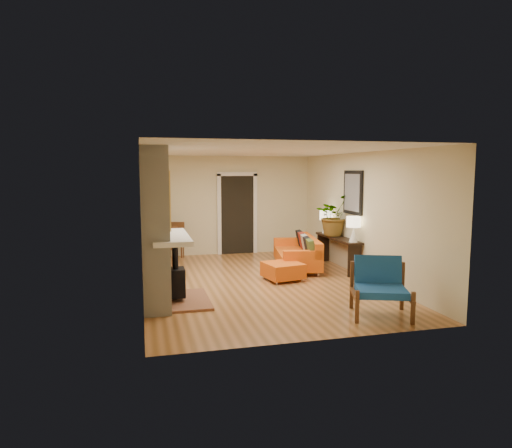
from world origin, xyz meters
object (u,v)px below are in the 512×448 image
at_px(sofa, 300,253).
at_px(lamp_far, 326,219).
at_px(ottoman, 283,270).
at_px(lamp_near, 354,226).
at_px(houseplant, 334,215).
at_px(blue_chair, 380,283).
at_px(dining_table, 170,237).
at_px(console_table, 338,243).

height_order(sofa, lamp_far, lamp_far).
bearing_deg(ottoman, lamp_near, -0.44).
relative_size(sofa, houseplant, 2.20).
bearing_deg(ottoman, houseplant, 32.74).
distance_m(blue_chair, lamp_far, 4.04).
xyz_separation_m(dining_table, houseplant, (3.64, -1.57, 0.59)).
bearing_deg(console_table, ottoman, -154.13).
relative_size(lamp_far, houseplant, 0.57).
xyz_separation_m(blue_chair, lamp_near, (0.75, 2.45, 0.58)).
relative_size(blue_chair, houseplant, 1.15).
distance_m(sofa, lamp_far, 1.17).
height_order(sofa, console_table, sofa).
xyz_separation_m(ottoman, dining_table, (-2.11, 2.56, 0.40)).
distance_m(lamp_near, lamp_far, 1.47).
distance_m(console_table, lamp_near, 0.90).
distance_m(sofa, dining_table, 3.23).
relative_size(sofa, ottoman, 2.53).
bearing_deg(lamp_near, houseplant, 90.57).
height_order(blue_chair, lamp_near, lamp_near).
height_order(blue_chair, dining_table, dining_table).
bearing_deg(lamp_far, blue_chair, -100.87).
relative_size(ottoman, dining_table, 0.47).
bearing_deg(blue_chair, dining_table, 119.96).
height_order(dining_table, houseplant, houseplant).
bearing_deg(sofa, blue_chair, -89.05).
relative_size(ottoman, lamp_far, 1.52).
height_order(lamp_near, houseplant, houseplant).
bearing_deg(blue_chair, lamp_far, 79.13).
relative_size(console_table, houseplant, 1.96).
height_order(ottoman, dining_table, dining_table).
bearing_deg(blue_chair, houseplant, 77.83).
xyz_separation_m(sofa, console_table, (0.81, -0.28, 0.24)).
height_order(blue_chair, houseplant, houseplant).
bearing_deg(houseplant, lamp_far, 88.80).
relative_size(dining_table, lamp_far, 3.25).
distance_m(ottoman, dining_table, 3.34).
height_order(ottoman, console_table, console_table).
bearing_deg(sofa, ottoman, -125.44).
bearing_deg(lamp_far, dining_table, 163.30).
relative_size(sofa, console_table, 1.13).
bearing_deg(lamp_far, ottoman, -136.55).
bearing_deg(ottoman, console_table, 25.87).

